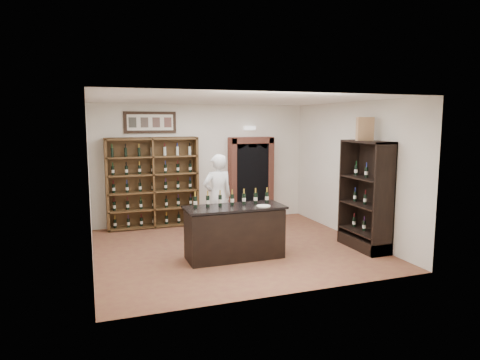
% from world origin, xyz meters
% --- Properties ---
extents(floor, '(5.50, 5.50, 0.00)m').
position_xyz_m(floor, '(0.00, 0.00, 0.00)').
color(floor, brown).
rests_on(floor, ground).
extents(ceiling, '(5.50, 5.50, 0.00)m').
position_xyz_m(ceiling, '(0.00, 0.00, 3.00)').
color(ceiling, white).
rests_on(ceiling, wall_back).
extents(wall_back, '(5.50, 0.04, 3.00)m').
position_xyz_m(wall_back, '(0.00, 2.50, 1.50)').
color(wall_back, white).
rests_on(wall_back, ground).
extents(wall_left, '(0.04, 5.00, 3.00)m').
position_xyz_m(wall_left, '(-2.75, 0.00, 1.50)').
color(wall_left, white).
rests_on(wall_left, ground).
extents(wall_right, '(0.04, 5.00, 3.00)m').
position_xyz_m(wall_right, '(2.75, 0.00, 1.50)').
color(wall_right, white).
rests_on(wall_right, ground).
extents(wine_shelf, '(2.20, 0.38, 2.20)m').
position_xyz_m(wine_shelf, '(-1.30, 2.33, 1.10)').
color(wine_shelf, '#51381B').
rests_on(wine_shelf, ground).
extents(framed_picture, '(1.25, 0.04, 0.52)m').
position_xyz_m(framed_picture, '(-1.30, 2.47, 2.55)').
color(framed_picture, black).
rests_on(framed_picture, wall_back).
extents(arched_doorway, '(1.17, 0.35, 2.17)m').
position_xyz_m(arched_doorway, '(1.25, 2.33, 1.14)').
color(arched_doorway, black).
rests_on(arched_doorway, ground).
extents(emergency_light, '(0.30, 0.10, 0.10)m').
position_xyz_m(emergency_light, '(1.25, 2.42, 2.40)').
color(emergency_light, white).
rests_on(emergency_light, wall_back).
extents(tasting_counter, '(1.88, 0.78, 1.00)m').
position_xyz_m(tasting_counter, '(-0.20, -0.60, 0.49)').
color(tasting_counter, black).
rests_on(tasting_counter, ground).
extents(counter_bottle_0, '(0.07, 0.07, 0.30)m').
position_xyz_m(counter_bottle_0, '(-0.92, -0.46, 1.11)').
color(counter_bottle_0, black).
rests_on(counter_bottle_0, tasting_counter).
extents(counter_bottle_1, '(0.07, 0.07, 0.30)m').
position_xyz_m(counter_bottle_1, '(-0.68, -0.46, 1.11)').
color(counter_bottle_1, black).
rests_on(counter_bottle_1, tasting_counter).
extents(counter_bottle_2, '(0.07, 0.07, 0.30)m').
position_xyz_m(counter_bottle_2, '(-0.44, -0.46, 1.11)').
color(counter_bottle_2, black).
rests_on(counter_bottle_2, tasting_counter).
extents(counter_bottle_3, '(0.07, 0.07, 0.30)m').
position_xyz_m(counter_bottle_3, '(-0.20, -0.46, 1.11)').
color(counter_bottle_3, black).
rests_on(counter_bottle_3, tasting_counter).
extents(counter_bottle_4, '(0.07, 0.07, 0.30)m').
position_xyz_m(counter_bottle_4, '(0.04, -0.46, 1.11)').
color(counter_bottle_4, black).
rests_on(counter_bottle_4, tasting_counter).
extents(counter_bottle_5, '(0.07, 0.07, 0.30)m').
position_xyz_m(counter_bottle_5, '(0.28, -0.46, 1.11)').
color(counter_bottle_5, black).
rests_on(counter_bottle_5, tasting_counter).
extents(counter_bottle_6, '(0.07, 0.07, 0.30)m').
position_xyz_m(counter_bottle_6, '(0.52, -0.46, 1.11)').
color(counter_bottle_6, black).
rests_on(counter_bottle_6, tasting_counter).
extents(side_cabinet, '(0.48, 1.20, 2.20)m').
position_xyz_m(side_cabinet, '(2.52, -0.90, 0.75)').
color(side_cabinet, black).
rests_on(side_cabinet, ground).
extents(shopkeeper, '(0.73, 0.53, 1.87)m').
position_xyz_m(shopkeeper, '(-0.11, 0.82, 0.94)').
color(shopkeeper, white).
rests_on(shopkeeper, ground).
extents(plate, '(0.26, 0.26, 0.02)m').
position_xyz_m(plate, '(0.30, -0.81, 1.01)').
color(plate, silver).
rests_on(plate, tasting_counter).
extents(wine_crate, '(0.35, 0.22, 0.46)m').
position_xyz_m(wine_crate, '(2.45, -0.84, 2.43)').
color(wine_crate, '#A87B58').
rests_on(wine_crate, side_cabinet).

